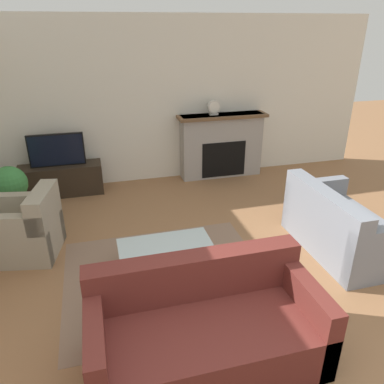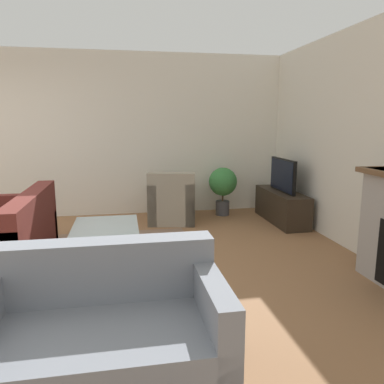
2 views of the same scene
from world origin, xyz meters
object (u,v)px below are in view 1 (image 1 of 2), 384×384
at_px(couch_loveseat, 341,228).
at_px(potted_plant, 10,187).
at_px(armchair_by_window, 25,231).
at_px(mantel_clock, 214,107).
at_px(tv, 57,150).
at_px(couch_sectional, 205,330).
at_px(coffee_table, 168,253).

distance_m(couch_loveseat, potted_plant, 4.32).
bearing_deg(couch_loveseat, armchair_by_window, 76.15).
height_order(potted_plant, mantel_clock, mantel_clock).
distance_m(couch_loveseat, mantel_clock, 2.98).
bearing_deg(tv, mantel_clock, 2.73).
height_order(couch_sectional, couch_loveseat, same).
bearing_deg(couch_sectional, coffee_table, 94.48).
relative_size(tv, coffee_table, 0.84).
relative_size(couch_sectional, potted_plant, 2.25).
height_order(tv, coffee_table, tv).
bearing_deg(tv, potted_plant, -126.08).
distance_m(coffee_table, potted_plant, 2.59).
height_order(couch_loveseat, armchair_by_window, same).
bearing_deg(coffee_table, couch_sectional, -85.52).
distance_m(armchair_by_window, mantel_clock, 3.58).
xyz_separation_m(tv, armchair_by_window, (-0.33, -1.70, -0.45)).
bearing_deg(armchair_by_window, mantel_clock, 133.18).
xyz_separation_m(coffee_table, potted_plant, (-1.79, 1.87, 0.17)).
xyz_separation_m(armchair_by_window, potted_plant, (-0.26, 0.89, 0.22)).
bearing_deg(couch_sectional, couch_loveseat, 28.92).
height_order(couch_loveseat, mantel_clock, mantel_clock).
bearing_deg(tv, armchair_by_window, -100.92).
distance_m(tv, couch_loveseat, 4.26).
bearing_deg(potted_plant, coffee_table, -46.33).
distance_m(armchair_by_window, potted_plant, 0.96).
relative_size(couch_sectional, mantel_clock, 7.45).
bearing_deg(couch_sectional, potted_plant, 122.51).
distance_m(couch_sectional, armchair_by_window, 2.60).
bearing_deg(tv, coffee_table, -65.89).
relative_size(couch_loveseat, potted_plant, 1.79).
xyz_separation_m(coffee_table, mantel_clock, (1.40, 2.80, 0.89)).
bearing_deg(armchair_by_window, tv, -179.66).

